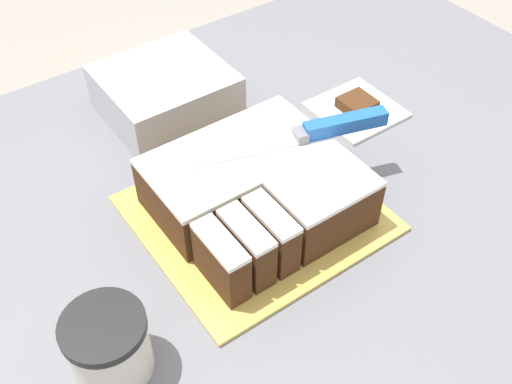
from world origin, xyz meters
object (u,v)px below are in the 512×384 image
Objects in this scene: knife at (328,128)px; coffee_cup at (109,345)px; brownie at (357,104)px; cake_board at (256,213)px; cake at (257,190)px; storage_box at (165,94)px.

coffee_cup is (-0.40, -0.11, -0.05)m from knife.
brownie is (0.55, 0.20, -0.03)m from coffee_cup.
knife is 2.95× the size of coffee_cup.
cake is (0.00, 0.00, 0.04)m from cake_board.
coffee_cup reaches higher than storage_box.
coffee_cup reaches higher than cake_board.
storage_box is (-0.12, 0.28, -0.05)m from knife.
cake is at bearing 42.66° from cake_board.
cake_board is at bearing 19.12° from knife.
storage_box is (0.01, 0.28, 0.04)m from cake_board.
coffee_cup is at bearing -159.39° from cake.
knife reaches higher than coffee_cup.
coffee_cup is at bearing -159.74° from cake_board.
cake_board is 1.61× the size of storage_box.
coffee_cup reaches higher than cake.
brownie is (0.15, 0.09, -0.08)m from knife.
coffee_cup is 0.48m from storage_box.
cake_board is 1.25× the size of cake.
knife reaches higher than storage_box.
cake is 2.69× the size of coffee_cup.
knife is at bearing 0.74° from cake.
coffee_cup is (-0.28, -0.10, -0.00)m from cake.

